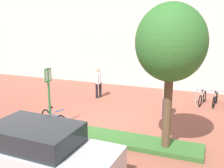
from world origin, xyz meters
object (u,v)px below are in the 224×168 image
Objects in this scene: parking_sign_post at (49,90)px; car_silver_sedan at (41,152)px; bike_at_sign at (54,119)px; tree_sidewalk at (171,44)px; person_shirt_blue at (98,81)px; bollard_steel at (167,100)px; person_casual_tan at (167,96)px.

parking_sign_post is 0.58× the size of car_silver_sedan.
car_silver_sedan reaches higher than bike_at_sign.
parking_sign_post is (-4.61, 0.07, -1.94)m from tree_sidewalk.
parking_sign_post is 1.47× the size of person_shirt_blue.
parking_sign_post reaches higher than bike_at_sign.
bike_at_sign is at bearing 176.25° from tree_sidewalk.
person_shirt_blue is (-3.92, 0.47, 0.53)m from bollard_steel.
tree_sidewalk reaches higher than car_silver_sedan.
bollard_steel is (3.88, 4.32, -1.20)m from parking_sign_post.
car_silver_sedan is at bearing -107.15° from bollard_steel.
bollard_steel is at bearing 98.74° from person_casual_tan.
bollard_steel is at bearing -6.89° from person_shirt_blue.
parking_sign_post is 5.93m from bollard_steel.
person_casual_tan is (0.18, -1.18, 0.53)m from bollard_steel.
parking_sign_post is at bearing -131.92° from bollard_steel.
bike_at_sign is (0.01, 0.23, -1.30)m from parking_sign_post.
car_silver_sedan is (-2.23, -7.21, 0.31)m from bollard_steel.
bollard_steel is 0.52× the size of person_casual_tan.
person_casual_tan and person_shirt_blue have the same top height.
person_casual_tan is at bearing 37.76° from parking_sign_post.
car_silver_sedan is at bearing -60.22° from parking_sign_post.
tree_sidewalk is at bearing -46.27° from person_shirt_blue.
tree_sidewalk reaches higher than person_casual_tan.
person_shirt_blue reaches higher than car_silver_sedan.
tree_sidewalk is 3.02× the size of bike_at_sign.
tree_sidewalk is 4.97m from car_silver_sedan.
parking_sign_post is at bearing 119.78° from car_silver_sedan.
bollard_steel is 0.21× the size of car_silver_sedan.
tree_sidewalk is at bearing -0.84° from parking_sign_post.
person_shirt_blue is (-0.05, 4.56, 0.63)m from bike_at_sign.
person_casual_tan is at bearing -21.91° from person_shirt_blue.
person_shirt_blue reaches higher than bike_at_sign.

